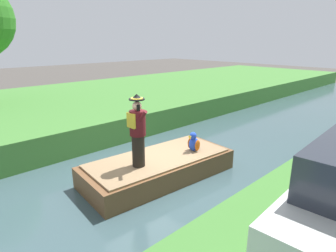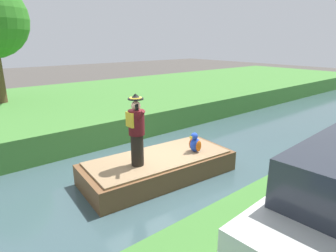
# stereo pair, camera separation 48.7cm
# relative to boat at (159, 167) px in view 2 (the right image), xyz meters

# --- Properties ---
(ground_plane) EXTENTS (80.00, 80.00, 0.00)m
(ground_plane) POSITION_rel_boat_xyz_m (0.00, 0.02, -0.40)
(ground_plane) COLOR #4C4742
(canal_water) EXTENTS (5.76, 48.00, 0.10)m
(canal_water) POSITION_rel_boat_xyz_m (0.00, 0.02, -0.35)
(canal_water) COLOR #3D565B
(canal_water) RESTS_ON ground
(grass_bank_near) EXTENTS (10.26, 48.00, 1.04)m
(grass_bank_near) POSITION_rel_boat_xyz_m (-8.01, 0.02, 0.12)
(grass_bank_near) COLOR #478438
(grass_bank_near) RESTS_ON ground
(boat) EXTENTS (2.15, 4.34, 0.61)m
(boat) POSITION_rel_boat_xyz_m (0.00, 0.00, 0.00)
(boat) COLOR brown
(boat) RESTS_ON canal_water
(person_pirate) EXTENTS (0.61, 0.42, 1.85)m
(person_pirate) POSITION_rel_boat_xyz_m (0.08, -0.76, 1.23)
(person_pirate) COLOR black
(person_pirate) RESTS_ON boat
(parrot_plush) EXTENTS (0.36, 0.34, 0.57)m
(parrot_plush) POSITION_rel_boat_xyz_m (0.36, 1.03, 0.55)
(parrot_plush) COLOR blue
(parrot_plush) RESTS_ON boat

